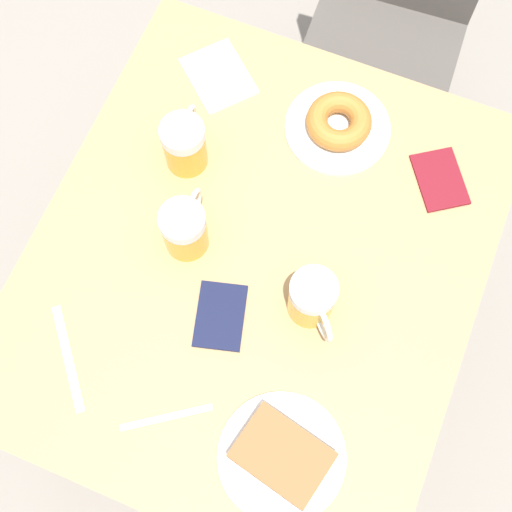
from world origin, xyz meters
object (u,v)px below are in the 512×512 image
(fork, at_px, (167,417))
(knife, at_px, (68,358))
(plate_with_donut, at_px, (338,124))
(beer_mug_left, at_px, (312,299))
(napkin_folded, at_px, (219,76))
(passport_far_edge, at_px, (440,180))
(beer_mug_right, at_px, (185,229))
(chair, at_px, (394,5))
(beer_mug_center, at_px, (185,144))
(plate_with_cake, at_px, (282,456))
(passport_near_edge, at_px, (220,316))

(fork, height_order, knife, same)
(plate_with_donut, height_order, beer_mug_left, beer_mug_left)
(beer_mug_left, relative_size, fork, 0.85)
(fork, bearing_deg, napkin_folded, 105.71)
(knife, height_order, passport_far_edge, passport_far_edge)
(beer_mug_right, xyz_separation_m, knife, (-0.11, -0.29, -0.06))
(fork, bearing_deg, chair, 86.53)
(beer_mug_left, bearing_deg, fork, -120.15)
(plate_with_donut, relative_size, beer_mug_center, 1.69)
(plate_with_cake, relative_size, napkin_folded, 1.18)
(chair, xyz_separation_m, beer_mug_right, (-0.17, -0.86, 0.28))
(beer_mug_center, height_order, passport_far_edge, beer_mug_center)
(chair, bearing_deg, knife, -107.01)
(chair, bearing_deg, napkin_folded, -121.00)
(plate_with_cake, bearing_deg, passport_near_edge, 135.91)
(beer_mug_center, bearing_deg, chair, 70.73)
(napkin_folded, bearing_deg, beer_mug_left, -48.29)
(fork, bearing_deg, plate_with_cake, 3.82)
(passport_near_edge, bearing_deg, passport_far_edge, 55.10)
(napkin_folded, bearing_deg, passport_near_edge, -66.49)
(beer_mug_left, relative_size, beer_mug_center, 0.95)
(plate_with_cake, xyz_separation_m, beer_mug_left, (-0.05, 0.27, 0.04))
(beer_mug_center, xyz_separation_m, beer_mug_right, (0.07, -0.16, 0.00))
(beer_mug_left, height_order, knife, beer_mug_left)
(chair, xyz_separation_m, napkin_folded, (-0.26, -0.50, 0.23))
(beer_mug_center, height_order, passport_near_edge, beer_mug_center)
(beer_mug_left, bearing_deg, beer_mug_right, 171.80)
(fork, bearing_deg, knife, 172.16)
(beer_mug_center, xyz_separation_m, fork, (0.17, -0.48, -0.06))
(beer_mug_left, bearing_deg, plate_with_donut, 102.41)
(plate_with_cake, relative_size, beer_mug_center, 1.75)
(plate_with_donut, relative_size, passport_far_edge, 1.39)
(plate_with_donut, xyz_separation_m, passport_near_edge, (-0.07, -0.45, -0.02))
(plate_with_cake, relative_size, fork, 1.57)
(chair, bearing_deg, plate_with_donut, -92.28)
(chair, xyz_separation_m, passport_far_edge, (0.24, -0.56, 0.23))
(beer_mug_left, xyz_separation_m, napkin_folded, (-0.35, 0.40, -0.06))
(plate_with_cake, distance_m, plate_with_donut, 0.65)
(beer_mug_center, relative_size, fork, 0.90)
(beer_mug_left, distance_m, passport_far_edge, 0.38)
(plate_with_cake, xyz_separation_m, knife, (-0.42, 0.01, -0.02))
(beer_mug_left, height_order, passport_far_edge, beer_mug_left)
(plate_with_cake, xyz_separation_m, passport_near_edge, (-0.20, 0.19, -0.02))
(beer_mug_center, bearing_deg, beer_mug_left, -30.48)
(passport_near_edge, xyz_separation_m, passport_far_edge, (0.29, 0.42, 0.00))
(passport_near_edge, relative_size, passport_far_edge, 0.94)
(plate_with_cake, xyz_separation_m, fork, (-0.21, -0.01, -0.02))
(beer_mug_right, distance_m, passport_near_edge, 0.17)
(chair, bearing_deg, plate_with_cake, -86.48)
(beer_mug_left, distance_m, beer_mug_right, 0.27)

